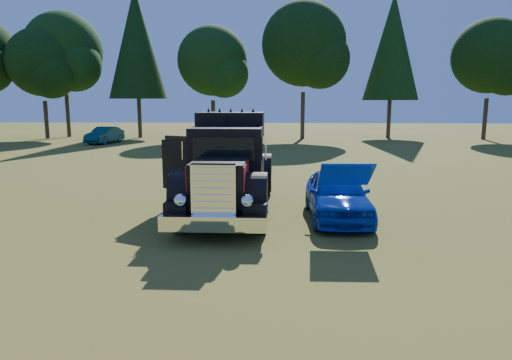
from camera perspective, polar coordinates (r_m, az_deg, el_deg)
The scene contains 7 objects.
ground at distance 12.02m, azimuth -6.33°, elevation -6.38°, with size 120.00×120.00×0.00m, color #42591A.
treeline at distance 39.51m, azimuth -2.00°, elevation 15.97°, with size 72.10×24.04×13.84m.
diamond_t_truck at distance 13.68m, azimuth -3.52°, elevation 1.14°, with size 3.30×7.16×3.00m.
hotrod_coupe at distance 13.27m, azimuth 10.13°, elevation -1.79°, with size 1.73×4.24×1.89m.
spectator_near at distance 14.08m, azimuth -9.09°, elevation -0.50°, with size 0.62×0.41×1.70m, color #22334F.
spectator_far at distance 14.34m, azimuth -9.98°, elevation -0.49°, with size 0.79×0.61×1.62m, color #1B2C40.
distant_teal_car at distance 38.60m, azimuth -18.40°, elevation 5.34°, with size 1.40×4.01×1.32m, color #0B3744.
Camera 1 is at (1.89, -11.39, 3.34)m, focal length 32.00 mm.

